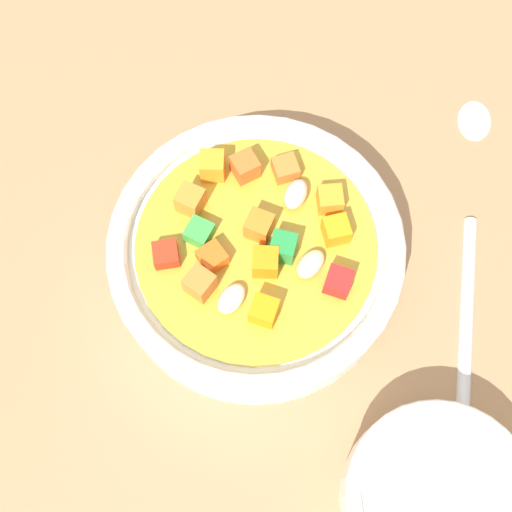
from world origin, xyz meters
The scene contains 4 objects.
ground_plane centered at (0.00, 0.00, -1.00)cm, with size 140.00×140.00×2.00cm, color #9E754F.
soup_bowl_main centered at (0.01, 0.01, 2.52)cm, with size 18.03×18.03×5.70cm.
spoon centered at (13.74, -3.65, 0.41)cm, with size 13.52×22.06×0.85cm.
side_bowl_small centered at (4.18, -16.97, 1.96)cm, with size 10.51×10.51×3.79cm.
Camera 1 is at (-5.52, -14.28, 41.91)cm, focal length 47.91 mm.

